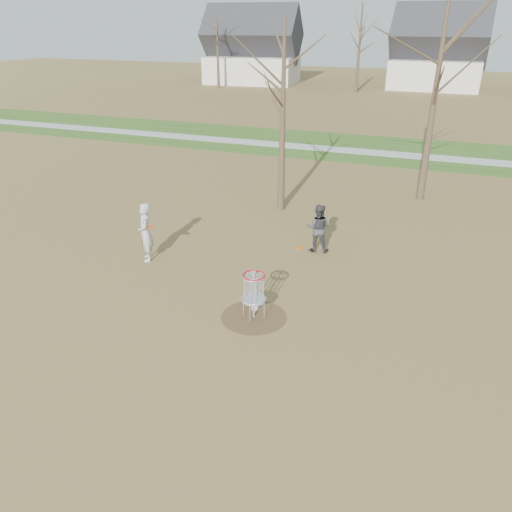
{
  "coord_description": "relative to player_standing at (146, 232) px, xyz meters",
  "views": [
    {
      "loc": [
        4.13,
        -10.82,
        7.34
      ],
      "look_at": [
        -0.5,
        1.5,
        1.1
      ],
      "focal_mm": 35.0,
      "sensor_mm": 36.0,
      "label": 1
    }
  ],
  "objects": [
    {
      "name": "houses_row",
      "position": [
        8.96,
        50.42,
        2.53
      ],
      "size": [
        56.51,
        10.01,
        7.26
      ],
      "color": "silver",
      "rests_on": "ground"
    },
    {
      "name": "disc_grounded",
      "position": [
        4.53,
        -1.75,
        -0.97
      ],
      "size": [
        0.22,
        0.22,
        0.02
      ],
      "primitive_type": "cylinder",
      "color": "white",
      "rests_on": "dirt_circle"
    },
    {
      "name": "bare_trees",
      "position": [
        6.42,
        33.64,
        4.35
      ],
      "size": [
        52.62,
        44.98,
        9.0
      ],
      "color": "#382B1E",
      "rests_on": "ground"
    },
    {
      "name": "footpath",
      "position": [
        4.64,
        17.86,
        -0.98
      ],
      "size": [
        160.0,
        1.5,
        0.01
      ],
      "primitive_type": "cube",
      "color": "#9E9E99",
      "rests_on": "green_band"
    },
    {
      "name": "player_standing",
      "position": [
        0.0,
        0.0,
        0.0
      ],
      "size": [
        0.8,
        0.87,
        1.99
      ],
      "primitive_type": "imported",
      "rotation": [
        0.0,
        0.0,
        -0.97
      ],
      "color": "#B7B7B7",
      "rests_on": "ground"
    },
    {
      "name": "disc_golf_basket",
      "position": [
        4.64,
        -2.14,
        -0.08
      ],
      "size": [
        0.64,
        0.64,
        1.35
      ],
      "color": "#9EA3AD",
      "rests_on": "ground"
    },
    {
      "name": "ground",
      "position": [
        4.64,
        -2.14,
        -0.99
      ],
      "size": [
        160.0,
        160.0,
        0.0
      ],
      "primitive_type": "plane",
      "color": "brown",
      "rests_on": "ground"
    },
    {
      "name": "discs_in_play",
      "position": [
        2.79,
        0.31,
        0.1
      ],
      "size": [
        5.01,
        1.01,
        0.35
      ],
      "color": "#E3580B",
      "rests_on": "ground"
    },
    {
      "name": "player_throwing",
      "position": [
        5.17,
        2.71,
        -0.14
      ],
      "size": [
        0.88,
        0.72,
        1.7
      ],
      "primitive_type": "imported",
      "rotation": [
        0.0,
        0.0,
        3.24
      ],
      "color": "#36363C",
      "rests_on": "ground"
    },
    {
      "name": "dirt_circle",
      "position": [
        4.64,
        -2.14,
        -0.99
      ],
      "size": [
        1.8,
        1.8,
        0.01
      ],
      "primitive_type": "cylinder",
      "color": "#47331E",
      "rests_on": "ground"
    },
    {
      "name": "green_band",
      "position": [
        4.64,
        18.86,
        -0.99
      ],
      "size": [
        160.0,
        8.0,
        0.01
      ],
      "primitive_type": "cube",
      "color": "#2D5119",
      "rests_on": "ground"
    }
  ]
}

